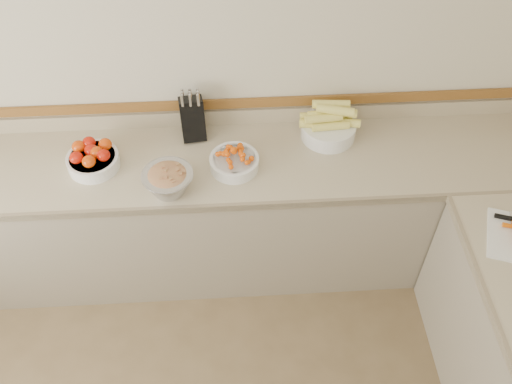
{
  "coord_description": "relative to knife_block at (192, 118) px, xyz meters",
  "views": [
    {
      "loc": [
        0.23,
        -0.55,
        3.12
      ],
      "look_at": [
        0.35,
        1.35,
        1.0
      ],
      "focal_mm": 40.0,
      "sensor_mm": 36.0,
      "label": 1
    }
  ],
  "objects": [
    {
      "name": "counter_back",
      "position": [
        -0.03,
        -0.22,
        -0.58
      ],
      "size": [
        4.0,
        0.65,
        1.08
      ],
      "color": "tan",
      "rests_on": "ground_plane"
    },
    {
      "name": "knife_block",
      "position": [
        0.0,
        0.0,
        0.0
      ],
      "size": [
        0.15,
        0.18,
        0.32
      ],
      "color": "black",
      "rests_on": "counter_back"
    },
    {
      "name": "tomato_bowl",
      "position": [
        -0.54,
        -0.22,
        -0.07
      ],
      "size": [
        0.28,
        0.28,
        0.14
      ],
      "color": "white",
      "rests_on": "counter_back"
    },
    {
      "name": "rhubarb_bowl",
      "position": [
        -0.12,
        -0.42,
        -0.05
      ],
      "size": [
        0.27,
        0.27,
        0.15
      ],
      "color": "#B2B2BA",
      "rests_on": "counter_back"
    },
    {
      "name": "cherry_tomato_bowl",
      "position": [
        0.22,
        -0.27,
        -0.08
      ],
      "size": [
        0.27,
        0.27,
        0.15
      ],
      "color": "white",
      "rests_on": "counter_back"
    },
    {
      "name": "back_wall",
      "position": [
        -0.03,
        0.1,
        0.27
      ],
      "size": [
        4.0,
        0.0,
        4.0
      ],
      "primitive_type": "plane",
      "rotation": [
        1.57,
        0.0,
        0.0
      ],
      "color": "beige",
      "rests_on": "ground_plane"
    },
    {
      "name": "corn_bowl",
      "position": [
        0.76,
        -0.05,
        -0.05
      ],
      "size": [
        0.35,
        0.31,
        0.23
      ],
      "color": "white",
      "rests_on": "counter_back"
    }
  ]
}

